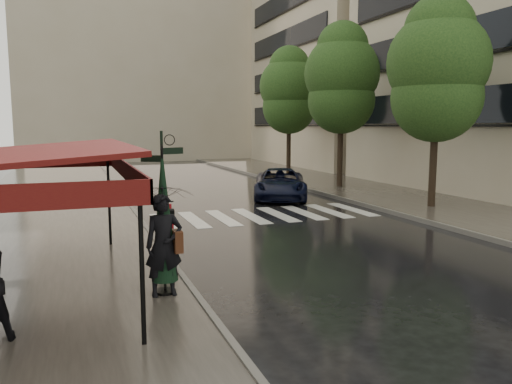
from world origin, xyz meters
TOP-DOWN VIEW (x-y plane):
  - ground at (0.00, 0.00)m, footprint 120.00×120.00m
  - sidewalk_near at (-4.50, 12.00)m, footprint 6.00×60.00m
  - sidewalk_far at (10.25, 12.00)m, footprint 5.50×60.00m
  - curb_near at (-1.45, 12.00)m, footprint 0.12×60.00m
  - curb_far at (7.45, 12.00)m, footprint 0.12×60.00m
  - crosswalk at (2.98, 6.00)m, footprint 7.85×3.20m
  - signpost at (-1.19, 3.00)m, footprint 1.17×0.29m
  - haussmann_near at (16.50, 9.00)m, footprint 8.00×15.00m
  - haussmann_far at (16.50, 26.00)m, footprint 8.00×16.00m
  - backdrop_building at (3.00, 38.00)m, footprint 22.00×6.00m
  - tree_near at (9.60, 5.00)m, footprint 3.80×3.80m
  - tree_mid at (9.50, 12.00)m, footprint 3.80×3.80m
  - tree_far at (9.70, 19.00)m, footprint 3.80×3.80m
  - pedestrian_with_umbrella at (-2.00, -1.75)m, footprint 1.15×1.17m
  - scooter at (-1.21, 2.39)m, footprint 0.56×1.76m
  - parked_car at (5.17, 9.70)m, footprint 3.87×5.30m
  - parasol_front at (-1.97, -1.63)m, footprint 0.49×0.49m
  - parasol_back at (-1.65, 0.39)m, footprint 0.39×0.39m

SIDE VIEW (x-z plane):
  - ground at x=0.00m, z-range 0.00..0.00m
  - crosswalk at x=2.98m, z-range 0.00..0.01m
  - sidewalk_near at x=-4.50m, z-range 0.00..0.12m
  - sidewalk_far at x=10.25m, z-range 0.00..0.12m
  - curb_near at x=-1.45m, z-range -0.01..0.15m
  - curb_far at x=7.45m, z-range -0.01..0.15m
  - scooter at x=-1.21m, z-range -0.04..1.12m
  - parked_car at x=5.17m, z-range 0.00..1.34m
  - parasol_back at x=-1.65m, z-range 0.20..2.30m
  - parasol_front at x=-1.97m, z-range 0.22..2.97m
  - pedestrian_with_umbrella at x=-2.00m, z-range 0.54..3.11m
  - signpost at x=-1.19m, z-range 0.28..3.38m
  - tree_near at x=9.60m, z-range 1.33..9.31m
  - tree_far at x=9.70m, z-range 1.37..9.54m
  - tree_mid at x=9.50m, z-range 1.42..9.76m
  - haussmann_near at x=16.50m, z-range 0.00..18.00m
  - haussmann_far at x=16.50m, z-range 0.00..18.50m
  - backdrop_building at x=3.00m, z-range 0.00..20.00m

